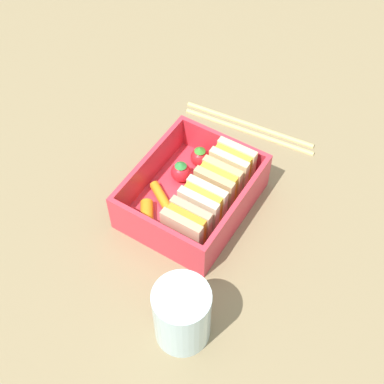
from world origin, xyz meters
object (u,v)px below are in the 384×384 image
object	(u,v)px
sandwich_center_right	(186,227)
strawberry_far_left	(200,157)
drinking_glass	(182,315)
sandwich_center_left	(218,185)
chopstick_pair	(247,126)
carrot_stick_far_left	(161,196)
strawberry_left	(181,172)
sandwich_center	(203,205)
carrot_stick_left	(147,217)
sandwich_left	(232,166)

from	to	relation	value
sandwich_center_right	strawberry_far_left	bearing A→B (deg)	-156.10
strawberry_far_left	drinking_glass	size ratio (longest dim) A/B	0.37
sandwich_center_left	chopstick_pair	xyz separation A→B (cm)	(-13.69, -3.04, -3.51)
carrot_stick_far_left	strawberry_left	bearing A→B (deg)	175.49
sandwich_center_right	strawberry_far_left	xyz separation A→B (cm)	(-10.74, -4.76, -1.33)
sandwich_center	sandwich_center_right	bearing A→B (deg)	0.00
carrot_stick_left	carrot_stick_far_left	bearing A→B (deg)	-174.29
sandwich_center_left	strawberry_far_left	world-z (taller)	sandwich_center_left
sandwich_center_right	carrot_stick_left	bearing A→B (deg)	-87.68
sandwich_center_left	carrot_stick_left	bearing A→B (deg)	-36.79
carrot_stick_left	strawberry_far_left	bearing A→B (deg)	176.53
carrot_stick_far_left	chopstick_pair	bearing A→B (deg)	171.08
drinking_glass	chopstick_pair	bearing A→B (deg)	-164.41
sandwich_center	drinking_glass	xyz separation A→B (cm)	(12.79, 5.33, 0.22)
sandwich_center	carrot_stick_far_left	distance (cm)	6.14
sandwich_left	sandwich_center_left	world-z (taller)	same
carrot_stick_left	drinking_glass	xyz separation A→B (cm)	(9.05, 10.75, 2.11)
sandwich_left	drinking_glass	xyz separation A→B (cm)	(19.82, 5.33, 0.22)
strawberry_far_left	strawberry_left	xyz separation A→B (cm)	(3.41, -0.70, 0.04)
strawberry_far_left	drinking_glass	distance (cm)	22.46
strawberry_far_left	chopstick_pair	xyz separation A→B (cm)	(-9.99, 1.72, -2.18)
sandwich_left	strawberry_left	xyz separation A→B (cm)	(3.22, -5.46, -1.29)
chopstick_pair	drinking_glass	bearing A→B (deg)	15.59
strawberry_left	carrot_stick_left	xyz separation A→B (cm)	(7.54, 0.04, -0.61)
strawberry_left	carrot_stick_far_left	xyz separation A→B (cm)	(4.02, -0.32, -0.79)
sandwich_center_left	carrot_stick_far_left	bearing A→B (deg)	-57.18
sandwich_center_left	sandwich_center	bearing A→B (deg)	0.00
strawberry_far_left	chopstick_pair	size ratio (longest dim) A/B	0.16
strawberry_far_left	carrot_stick_far_left	world-z (taller)	strawberry_far_left
sandwich_left	carrot_stick_left	world-z (taller)	sandwich_left
sandwich_center_right	strawberry_far_left	distance (cm)	11.82
sandwich_center_right	drinking_glass	size ratio (longest dim) A/B	0.65
carrot_stick_left	sandwich_left	bearing A→B (deg)	153.27
sandwich_left	strawberry_far_left	world-z (taller)	sandwich_left
sandwich_center	strawberry_far_left	size ratio (longest dim) A/B	1.76
sandwich_left	strawberry_left	size ratio (longest dim) A/B	1.72
sandwich_center	chopstick_pair	world-z (taller)	sandwich_center
sandwich_left	strawberry_far_left	distance (cm)	4.94
strawberry_left	chopstick_pair	distance (cm)	13.80
strawberry_far_left	strawberry_left	size ratio (longest dim) A/B	0.97
carrot_stick_left	sandwich_center_right	bearing A→B (deg)	92.32
chopstick_pair	sandwich_center_left	bearing A→B (deg)	12.52
sandwich_center	drinking_glass	bearing A→B (deg)	22.63
sandwich_left	sandwich_center_right	bearing A→B (deg)	0.00
sandwich_center_left	carrot_stick_left	xyz separation A→B (cm)	(7.25, -5.42, -1.89)
strawberry_far_left	strawberry_left	world-z (taller)	same
sandwich_center_left	sandwich_center	xyz separation A→B (cm)	(3.52, 0.00, 0.00)
sandwich_center_right	carrot_stick_left	distance (cm)	5.75
strawberry_far_left	carrot_stick_left	size ratio (longest dim) A/B	0.70
carrot_stick_far_left	sandwich_left	bearing A→B (deg)	141.43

